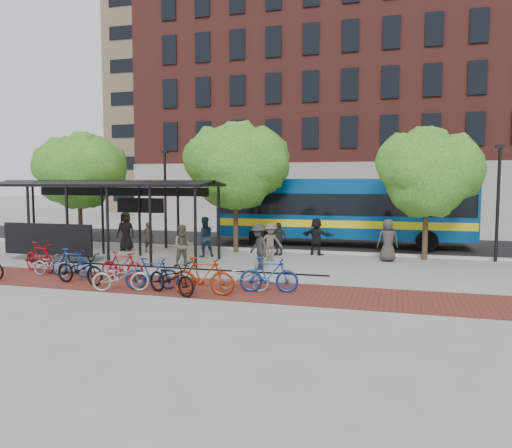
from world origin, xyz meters
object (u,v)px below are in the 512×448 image
(bike_9, at_px, (203,276))
(pedestrian_6, at_px, (388,240))
(bike_2, at_px, (52,265))
(bike_8, at_px, (171,278))
(tree_a, at_px, (81,168))
(pedestrian_1, at_px, (148,237))
(pedestrian_0, at_px, (126,231))
(bike_11, at_px, (269,275))
(pedestrian_9, at_px, (259,247))
(bus, at_px, (342,207))
(bike_10, at_px, (243,277))
(tree_b, at_px, (238,163))
(bike_6, at_px, (121,276))
(pedestrian_5, at_px, (316,236))
(lamp_post_right, at_px, (498,200))
(lamp_post_left, at_px, (165,196))
(bike_3, at_px, (72,263))
(pedestrian_2, at_px, (204,237))
(bike_1, at_px, (40,257))
(pedestrian_4, at_px, (278,239))
(bike_5, at_px, (122,265))
(tree_c, at_px, (429,170))
(bus_shelter, at_px, (102,193))
(bike_7, at_px, (152,274))
(pedestrian_3, at_px, (270,242))
(bike_4, at_px, (80,269))
(pedestrian_8, at_px, (183,246))

(bike_9, height_order, pedestrian_6, pedestrian_6)
(bike_2, bearing_deg, bike_8, -100.72)
(tree_a, xyz_separation_m, pedestrian_1, (4.76, -1.38, -3.48))
(pedestrian_0, bearing_deg, bike_11, -43.45)
(bike_8, distance_m, pedestrian_6, 10.67)
(tree_a, xyz_separation_m, pedestrian_9, (11.36, -4.53, -3.31))
(bus, bearing_deg, bike_10, -99.86)
(tree_b, xyz_separation_m, bike_6, (-0.89, -9.52, -3.98))
(pedestrian_5, bearing_deg, tree_b, 18.99)
(lamp_post_right, distance_m, pedestrian_6, 5.09)
(lamp_post_left, distance_m, bike_3, 8.49)
(pedestrian_2, xyz_separation_m, pedestrian_9, (3.37, -2.55, -0.02))
(lamp_post_left, relative_size, bike_1, 2.63)
(pedestrian_1, bearing_deg, bike_10, 130.35)
(bike_8, bearing_deg, bike_11, -46.32)
(bike_6, height_order, pedestrian_4, pedestrian_4)
(lamp_post_left, xyz_separation_m, pedestrian_9, (6.46, -4.78, -1.82))
(bike_5, bearing_deg, tree_c, -55.82)
(pedestrian_9, bearing_deg, bike_9, -49.60)
(bike_9, relative_size, pedestrian_4, 1.27)
(bus_shelter, height_order, pedestrian_1, bus_shelter)
(bike_2, xyz_separation_m, bike_7, (4.69, -1.00, 0.08))
(pedestrian_3, bearing_deg, bike_4, -153.55)
(pedestrian_1, relative_size, pedestrian_9, 0.82)
(bike_3, distance_m, bike_7, 4.03)
(pedestrian_3, bearing_deg, tree_b, 108.38)
(tree_c, distance_m, bus, 6.10)
(bike_5, bearing_deg, pedestrian_4, -30.77)
(bike_6, xyz_separation_m, pedestrian_0, (-4.83, 8.48, 0.51))
(lamp_post_left, relative_size, pedestrian_4, 3.23)
(tree_b, bearing_deg, lamp_post_left, 176.50)
(pedestrian_9, bearing_deg, bike_4, -93.52)
(lamp_post_right, xyz_separation_m, bike_10, (-9.01, -8.62, -2.29))
(tree_a, relative_size, pedestrian_8, 3.51)
(bike_5, height_order, bike_9, bike_9)
(pedestrian_1, bearing_deg, bike_3, 87.79)
(bike_11, relative_size, pedestrian_2, 1.00)
(pedestrian_1, bearing_deg, bike_2, 80.75)
(bike_1, relative_size, bike_6, 1.06)
(bike_10, bearing_deg, bus_shelter, 61.09)
(lamp_post_left, height_order, lamp_post_right, same)
(bike_11, distance_m, pedestrian_9, 4.13)
(lamp_post_right, xyz_separation_m, pedestrian_3, (-9.64, -2.55, -1.90))
(bike_3, distance_m, bike_9, 5.97)
(lamp_post_right, distance_m, pedestrian_4, 9.92)
(bike_7, relative_size, bike_11, 0.93)
(tree_a, xyz_separation_m, bike_8, (9.92, -9.53, -3.72))
(lamp_post_left, height_order, pedestrian_9, lamp_post_left)
(bike_11, bearing_deg, lamp_post_left, 32.54)
(bike_3, distance_m, pedestrian_6, 13.19)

